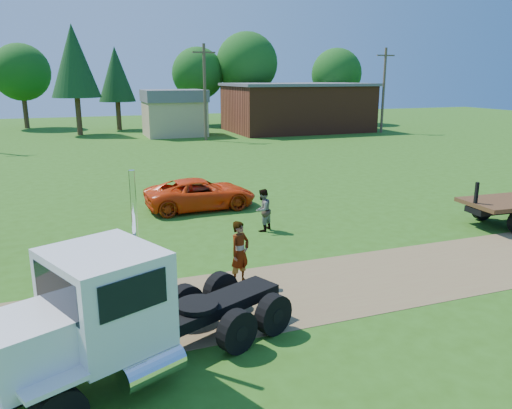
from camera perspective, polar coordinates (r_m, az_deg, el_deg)
name	(u,v)px	position (r m, az deg, el deg)	size (l,w,h in m)	color
ground	(318,288)	(14.99, 7.05, -9.41)	(140.00, 140.00, 0.00)	#2A5512
dirt_track	(318,287)	(14.98, 7.05, -9.39)	(120.00, 4.20, 0.01)	brown
white_semi_tractor	(111,316)	(10.51, -16.24, -12.17)	(6.95, 4.68, 4.17)	black
orange_pickup	(201,194)	(23.43, -6.34, 1.23)	(2.37, 5.13, 1.43)	red
spectator_a	(240,253)	(14.85, -1.85, -5.52)	(0.70, 0.46, 1.92)	#999999
spectator_b	(263,210)	(19.88, 0.76, -0.64)	(0.83, 0.65, 1.71)	#999999
brick_building	(297,107)	(57.66, 4.68, 11.04)	(15.40, 10.40, 5.30)	brown
tan_shed	(174,112)	(53.26, -9.32, 10.37)	(6.20, 5.40, 4.70)	tan
utility_poles	(205,91)	(48.74, -5.87, 12.82)	(42.20, 0.28, 9.00)	#463A28
tree_row	(144,68)	(61.38, -12.68, 14.93)	(54.11, 15.48, 11.49)	#3C2518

